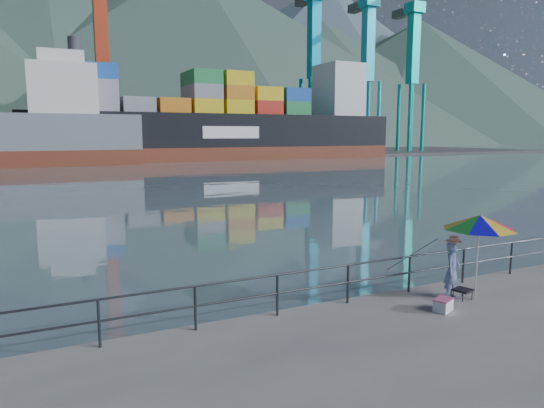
{
  "coord_description": "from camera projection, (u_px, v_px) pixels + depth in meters",
  "views": [
    {
      "loc": [
        -5.86,
        -8.19,
        4.29
      ],
      "look_at": [
        0.91,
        6.0,
        2.0
      ],
      "focal_mm": 32.0,
      "sensor_mm": 36.0,
      "label": 1
    }
  ],
  "objects": [
    {
      "name": "folding_stool",
      "position": [
        463.0,
        294.0,
        12.66
      ],
      "size": [
        0.51,
        0.51,
        0.27
      ],
      "color": "black",
      "rests_on": "ground"
    },
    {
      "name": "fisherman",
      "position": [
        452.0,
        270.0,
        12.65
      ],
      "size": [
        0.65,
        0.56,
        1.5
      ],
      "primitive_type": "imported",
      "rotation": [
        0.0,
        0.0,
        0.43
      ],
      "color": "navy",
      "rests_on": "ground"
    },
    {
      "name": "port_cranes",
      "position": [
        240.0,
        74.0,
        96.35
      ],
      "size": [
        116.0,
        28.0,
        38.4
      ],
      "color": "red",
      "rests_on": "ground"
    },
    {
      "name": "container_ship",
      "position": [
        229.0,
        125.0,
        86.12
      ],
      "size": [
        64.4,
        10.73,
        18.1
      ],
      "color": "maroon",
      "rests_on": "ground"
    },
    {
      "name": "beach_umbrella",
      "position": [
        479.0,
        222.0,
        12.36
      ],
      "size": [
        2.32,
        2.32,
        2.24
      ],
      "color": "white",
      "rests_on": "ground"
    },
    {
      "name": "guardrail",
      "position": [
        314.0,
        289.0,
        11.87
      ],
      "size": [
        22.0,
        0.06,
        1.03
      ],
      "color": "#2D3033",
      "rests_on": "ground"
    },
    {
      "name": "far_dock",
      "position": [
        127.0,
        155.0,
        97.75
      ],
      "size": [
        200.0,
        40.0,
        0.4
      ],
      "primitive_type": "cube",
      "color": "#514F4C",
      "rests_on": "ground"
    },
    {
      "name": "container_stacks",
      "position": [
        224.0,
        139.0,
        107.28
      ],
      "size": [
        58.0,
        8.4,
        7.8
      ],
      "color": "gray",
      "rests_on": "ground"
    },
    {
      "name": "cooler_bag",
      "position": [
        443.0,
        305.0,
        11.8
      ],
      "size": [
        0.58,
        0.49,
        0.28
      ],
      "primitive_type": "cube",
      "rotation": [
        0.0,
        0.0,
        0.4
      ],
      "color": "silver",
      "rests_on": "ground"
    },
    {
      "name": "harbor_water",
      "position": [
        65.0,
        150.0,
        126.53
      ],
      "size": [
        500.0,
        280.0,
        0.0
      ],
      "primitive_type": "cube",
      "color": "slate",
      "rests_on": "ground"
    },
    {
      "name": "mountains",
      "position": [
        149.0,
        60.0,
        207.39
      ],
      "size": [
        600.0,
        332.8,
        80.0
      ],
      "color": "#385147",
      "rests_on": "ground"
    },
    {
      "name": "fishing_rod",
      "position": [
        410.0,
        286.0,
        13.76
      ],
      "size": [
        0.09,
        1.92,
        1.35
      ],
      "primitive_type": "cylinder",
      "rotation": [
        0.96,
        0.0,
        0.04
      ],
      "color": "black",
      "rests_on": "ground"
    }
  ]
}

